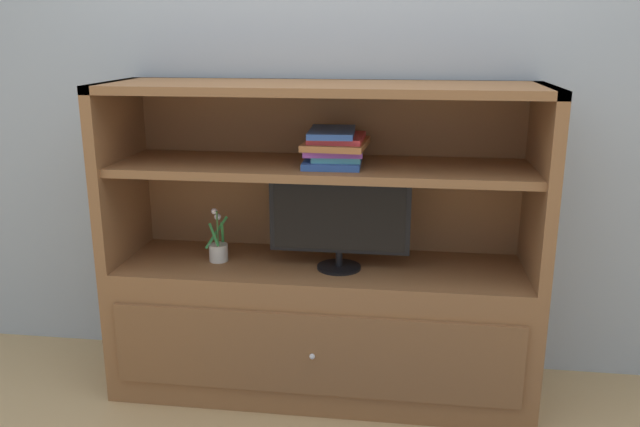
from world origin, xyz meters
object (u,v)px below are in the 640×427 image
(tv_monitor, at_px, (339,220))
(magazine_stack, at_px, (335,147))
(media_console, at_px, (322,296))
(potted_plant, at_px, (218,249))

(tv_monitor, bearing_deg, magazine_stack, 118.45)
(tv_monitor, relative_size, magazine_stack, 1.79)
(media_console, xyz_separation_m, potted_plant, (-0.47, -0.02, 0.21))
(potted_plant, height_order, magazine_stack, magazine_stack)
(media_console, xyz_separation_m, tv_monitor, (0.08, -0.05, 0.38))
(media_console, height_order, tv_monitor, media_console)
(potted_plant, bearing_deg, media_console, 2.76)
(potted_plant, bearing_deg, magazine_stack, 2.35)
(tv_monitor, height_order, magazine_stack, magazine_stack)
(media_console, relative_size, tv_monitor, 3.08)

